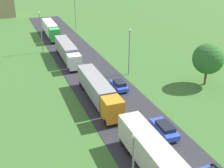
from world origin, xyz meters
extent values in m
cube|color=#2B2B30|center=(0.00, 24.50, 0.03)|extent=(10.00, 140.00, 0.06)
cube|color=white|center=(0.00, 16.46, 0.07)|extent=(0.16, 2.40, 0.01)
cube|color=white|center=(0.00, 22.80, 0.07)|extent=(0.16, 2.40, 0.01)
cube|color=white|center=(0.00, 28.90, 0.07)|extent=(0.16, 2.40, 0.01)
cube|color=white|center=(0.00, 35.55, 0.07)|extent=(0.16, 2.40, 0.01)
cube|color=white|center=(0.00, 43.55, 0.07)|extent=(0.16, 2.40, 0.01)
cube|color=white|center=(0.00, 49.62, 0.07)|extent=(0.16, 2.40, 0.01)
cube|color=white|center=(0.00, 56.12, 0.07)|extent=(0.16, 2.40, 0.01)
cube|color=white|center=(0.00, 62.31, 0.07)|extent=(0.16, 2.40, 0.01)
cube|color=white|center=(0.00, 69.79, 0.07)|extent=(0.16, 2.40, 0.01)
cube|color=white|center=(0.00, 75.92, 0.07)|extent=(0.16, 2.40, 0.01)
cube|color=white|center=(0.00, 82.74, 0.07)|extent=(0.16, 2.40, 0.01)
cube|color=beige|center=(-2.23, 12.59, 2.30)|extent=(2.56, 11.23, 2.88)
cube|color=black|center=(-2.23, 12.59, 0.66)|extent=(0.95, 10.66, 0.24)
cylinder|color=black|center=(-1.16, 15.95, 0.56)|extent=(0.36, 1.00, 1.00)
cylinder|color=black|center=(-3.26, 15.96, 0.56)|extent=(0.36, 1.00, 1.00)
cylinder|color=black|center=(-1.15, 17.30, 0.56)|extent=(0.36, 1.00, 1.00)
cylinder|color=black|center=(-3.25, 17.31, 0.56)|extent=(0.36, 1.00, 1.00)
cube|color=orange|center=(-2.47, 22.44, 2.01)|extent=(2.48, 2.71, 2.90)
cube|color=black|center=(-2.50, 21.17, 2.53)|extent=(2.10, 0.13, 1.27)
cube|color=gray|center=(-2.35, 29.84, 2.19)|extent=(2.69, 11.47, 2.65)
cube|color=black|center=(-2.35, 29.84, 0.66)|extent=(1.08, 10.87, 0.24)
cylinder|color=black|center=(-1.44, 21.76, 0.56)|extent=(0.37, 1.01, 1.00)
cylinder|color=black|center=(-3.54, 21.79, 0.56)|extent=(0.37, 1.01, 1.00)
cylinder|color=black|center=(-1.25, 33.25, 0.56)|extent=(0.37, 1.01, 1.00)
cylinder|color=black|center=(-3.35, 33.29, 0.56)|extent=(0.37, 1.01, 1.00)
cylinder|color=black|center=(-1.23, 34.62, 0.56)|extent=(0.37, 1.01, 1.00)
cylinder|color=black|center=(-3.33, 34.66, 0.56)|extent=(0.37, 1.01, 1.00)
cube|color=white|center=(-2.53, 41.79, 1.90)|extent=(2.49, 2.58, 2.67)
cube|color=black|center=(-2.55, 40.58, 2.38)|extent=(2.10, 0.14, 1.18)
cube|color=gray|center=(-2.39, 49.19, 2.25)|extent=(2.71, 11.61, 2.79)
cube|color=black|center=(-2.39, 49.19, 0.66)|extent=(1.10, 11.01, 0.24)
cylinder|color=black|center=(-1.49, 41.13, 0.56)|extent=(0.37, 1.01, 1.00)
cylinder|color=black|center=(-3.59, 41.17, 0.56)|extent=(0.37, 1.01, 1.00)
cylinder|color=black|center=(-1.28, 52.64, 0.56)|extent=(0.37, 1.01, 1.00)
cylinder|color=black|center=(-3.38, 52.68, 0.56)|extent=(0.37, 1.01, 1.00)
cylinder|color=black|center=(-1.25, 54.03, 0.56)|extent=(0.37, 1.01, 1.00)
cylinder|color=black|center=(-3.35, 54.07, 0.56)|extent=(0.37, 1.01, 1.00)
cube|color=green|center=(-2.33, 61.63, 2.09)|extent=(2.48, 2.69, 3.06)
cube|color=black|center=(-2.35, 60.37, 2.64)|extent=(2.10, 0.13, 1.34)
cube|color=white|center=(-2.21, 68.88, 2.30)|extent=(2.67, 11.18, 2.89)
cube|color=black|center=(-2.21, 68.88, 0.66)|extent=(1.07, 10.60, 0.24)
cylinder|color=black|center=(-1.29, 60.95, 0.56)|extent=(0.37, 1.01, 1.00)
cylinder|color=black|center=(-3.39, 60.98, 0.56)|extent=(0.37, 1.01, 1.00)
cylinder|color=black|center=(-1.11, 72.20, 0.56)|extent=(0.37, 1.01, 1.00)
cylinder|color=black|center=(-3.21, 72.24, 0.56)|extent=(0.37, 1.01, 1.00)
cylinder|color=black|center=(-1.09, 73.54, 0.56)|extent=(0.37, 1.01, 1.00)
cylinder|color=black|center=(-3.19, 73.57, 0.56)|extent=(0.37, 1.01, 1.00)
cube|color=blue|center=(2.41, 17.64, 0.73)|extent=(2.02, 4.64, 0.69)
cube|color=black|center=(2.40, 17.41, 1.32)|extent=(1.63, 2.62, 0.49)
cylinder|color=black|center=(1.67, 19.23, 0.38)|extent=(0.25, 0.65, 0.64)
cylinder|color=black|center=(3.28, 19.15, 0.38)|extent=(0.25, 0.65, 0.64)
cylinder|color=black|center=(1.53, 16.13, 0.38)|extent=(0.25, 0.65, 0.64)
cylinder|color=black|center=(3.14, 16.06, 0.38)|extent=(0.25, 0.65, 0.64)
cube|color=blue|center=(2.17, 31.41, 0.67)|extent=(1.93, 4.25, 0.59)
cube|color=black|center=(2.17, 31.20, 1.25)|extent=(1.59, 2.39, 0.57)
cylinder|color=black|center=(1.40, 32.86, 0.38)|extent=(0.24, 0.65, 0.64)
cylinder|color=black|center=(3.02, 32.81, 0.38)|extent=(0.24, 0.65, 0.64)
cylinder|color=black|center=(1.33, 30.00, 0.38)|extent=(0.24, 0.65, 0.64)
cylinder|color=black|center=(2.94, 29.96, 0.38)|extent=(0.24, 0.65, 0.64)
cylinder|color=black|center=(3.82, 10.32, 0.38)|extent=(0.12, 0.64, 0.64)
ellipsoid|color=#19472D|center=(3.82, 9.82, 0.83)|extent=(0.28, 0.52, 0.28)
sphere|color=silver|center=(-5.92, 9.11, 7.42)|extent=(0.36, 0.36, 0.36)
cylinder|color=slate|center=(6.29, 36.65, 4.07)|extent=(0.18, 0.18, 8.13)
sphere|color=silver|center=(6.29, 36.65, 8.25)|extent=(0.36, 0.36, 0.36)
cylinder|color=slate|center=(-6.31, 55.39, 4.34)|extent=(0.18, 0.18, 8.68)
sphere|color=silver|center=(-6.31, 55.39, 8.80)|extent=(0.36, 0.36, 0.36)
cylinder|color=slate|center=(6.28, 74.32, 4.23)|extent=(0.18, 0.18, 8.47)
cylinder|color=#513823|center=(16.49, 27.95, 1.34)|extent=(0.37, 0.37, 2.68)
sphere|color=#2D6628|center=(16.49, 27.95, 4.60)|extent=(5.13, 5.13, 5.13)
camera|label=1|loc=(-14.14, -7.23, 20.20)|focal=45.64mm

